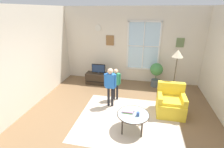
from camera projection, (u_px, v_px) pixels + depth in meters
name	position (u px, v px, depth m)	size (l,w,h in m)	color
ground_plane	(118.00, 122.00, 4.55)	(6.06, 6.42, 0.02)	brown
back_wall	(131.00, 45.00, 6.71)	(5.46, 0.17, 2.97)	beige
side_wall_left	(17.00, 63.00, 4.53)	(0.12, 5.82, 2.97)	beige
area_rug	(128.00, 119.00, 4.61)	(2.74, 2.33, 0.01)	#C6B29E
tv_stand	(99.00, 78.00, 6.77)	(1.02, 0.44, 0.45)	#2D2319
television	(99.00, 69.00, 6.61)	(0.54, 0.08, 0.38)	#4C4C4C
armchair	(170.00, 103.00, 4.80)	(0.76, 0.74, 0.87)	yellow
coffee_table	(133.00, 115.00, 4.09)	(0.80, 0.80, 0.46)	#99B2B7
book_stack	(128.00, 111.00, 4.14)	(0.27, 0.17, 0.05)	#88B354
cup	(138.00, 114.00, 3.98)	(0.07, 0.07, 0.10)	#334C8C
remote_near_books	(132.00, 113.00, 4.11)	(0.04, 0.14, 0.02)	black
person_green_shirt	(116.00, 81.00, 5.41)	(0.33, 0.15, 1.09)	black
person_blue_shirt	(110.00, 83.00, 5.00)	(0.38, 0.17, 1.25)	black
potted_plant_by_window	(156.00, 72.00, 6.41)	(0.48, 0.48, 0.94)	#4C565B
floor_lamp	(177.00, 59.00, 4.92)	(0.32, 0.32, 1.75)	black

